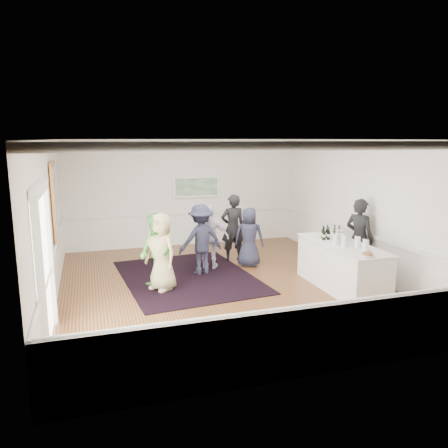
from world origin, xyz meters
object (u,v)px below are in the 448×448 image
object	(u,v)px
guest_dark_a	(201,239)
guest_dark_b	(233,228)
serving_table	(342,266)
guest_navy	(249,237)
nut_bowl	(367,255)
bartender	(359,238)
guest_green	(156,252)
ice_bucket	(339,236)
guest_lilac	(210,237)
guest_tan	(161,252)

from	to	relation	value
guest_dark_a	guest_dark_b	xyz separation A→B (m)	(1.10, 0.87, 0.04)
serving_table	guest_dark_b	bearing A→B (deg)	119.00
serving_table	guest_dark_b	world-z (taller)	guest_dark_b
guest_navy	nut_bowl	size ratio (longest dim) A/B	6.60
bartender	guest_navy	distance (m)	2.68
guest_dark_a	nut_bowl	world-z (taller)	guest_dark_a
serving_table	bartender	size ratio (longest dim) A/B	1.32
guest_dark_a	guest_green	bearing A→B (deg)	25.19
guest_dark_b	ice_bucket	size ratio (longest dim) A/B	6.87
guest_green	guest_lilac	size ratio (longest dim) A/B	1.03
guest_green	guest_dark_a	bearing A→B (deg)	105.96
guest_green	guest_dark_a	distance (m)	1.46
guest_dark_b	nut_bowl	distance (m)	4.10
guest_dark_a	nut_bowl	distance (m)	3.90
guest_tan	serving_table	bearing A→B (deg)	42.03
serving_table	guest_green	size ratio (longest dim) A/B	1.48
guest_tan	nut_bowl	bearing A→B (deg)	27.85
guest_tan	guest_lilac	size ratio (longest dim) A/B	1.04
guest_green	guest_lilac	bearing A→B (deg)	108.97
guest_tan	ice_bucket	distance (m)	3.89
guest_dark_a	guest_dark_b	bearing A→B (deg)	-151.67
ice_bucket	guest_lilac	bearing A→B (deg)	139.41
bartender	guest_dark_a	world-z (taller)	bartender
bartender	guest_dark_a	xyz separation A→B (m)	(-3.44, 1.37, -0.09)
serving_table	guest_dark_b	size ratio (longest dim) A/B	1.38
guest_dark_a	nut_bowl	bearing A→B (deg)	120.31
guest_navy	ice_bucket	bearing A→B (deg)	148.16
guest_dark_b	nut_bowl	xyz separation A→B (m)	(1.43, -3.84, 0.14)
guest_tan	guest_dark_b	world-z (taller)	guest_dark_b
bartender	guest_dark_b	distance (m)	3.24
serving_table	guest_dark_a	xyz separation A→B (m)	(-2.65, 1.93, 0.34)
guest_dark_a	guest_navy	size ratio (longest dim) A/B	1.12
guest_green	guest_dark_b	distance (m)	2.86
bartender	guest_green	size ratio (longest dim) A/B	1.12
guest_tan	guest_navy	world-z (taller)	guest_tan
guest_tan	ice_bucket	bearing A→B (deg)	45.81
guest_green	ice_bucket	distance (m)	3.99
guest_navy	guest_green	bearing A→B (deg)	47.35
guest_tan	guest_navy	bearing A→B (deg)	83.06
serving_table	ice_bucket	world-z (taller)	ice_bucket
guest_dark_a	serving_table	bearing A→B (deg)	133.77
guest_green	guest_dark_b	world-z (taller)	guest_dark_b
ice_bucket	bartender	bearing A→B (deg)	22.73
guest_dark_a	guest_dark_b	distance (m)	1.40
guest_lilac	nut_bowl	size ratio (longest dim) A/B	7.07
guest_dark_a	nut_bowl	size ratio (longest dim) A/B	7.38
bartender	guest_dark_b	bearing A→B (deg)	20.06
serving_table	nut_bowl	world-z (taller)	nut_bowl
serving_table	guest_green	world-z (taller)	guest_green
ice_bucket	nut_bowl	distance (m)	1.30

